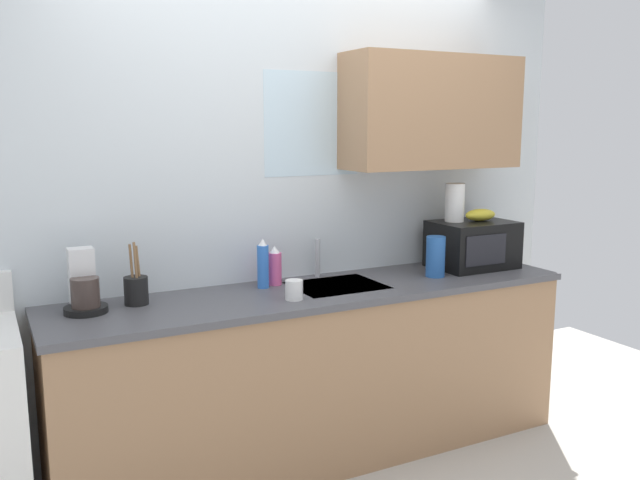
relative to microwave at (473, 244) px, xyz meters
The scene contains 12 objects.
kitchen_wall_assembly 0.97m from the microwave, 163.39° to the left, with size 3.49×0.42×2.50m.
counter_unit 1.18m from the microwave, behind, with size 2.72×0.63×0.90m.
sink_faucet 0.94m from the microwave, 168.18° to the left, with size 0.03×0.03×0.21m, color #B2B5BA.
microwave is the anchor object (origin of this frame).
banana_bunch 0.18m from the microwave, ahead, with size 0.20×0.11×0.07m, color gold.
paper_towel_roll 0.27m from the microwave, 152.62° to the left, with size 0.11×0.11×0.22m, color white.
coffee_maker 2.15m from the microwave, behind, with size 0.19×0.21×0.28m.
dish_soap_bottle_pink 1.20m from the microwave, behind, with size 0.07×0.07×0.20m.
dish_soap_bottle_blue 1.28m from the microwave, behind, with size 0.06×0.06×0.25m.
cereal_canister 0.35m from the microwave, 163.83° to the right, with size 0.10×0.10×0.22m, color #2659A5.
mug_white 1.25m from the microwave, behind, with size 0.08×0.08×0.10m, color white.
utensil_crock 1.92m from the microwave, behind, with size 0.11×0.11×0.30m.
Camera 1 is at (-1.51, -2.92, 1.72)m, focal length 37.35 mm.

